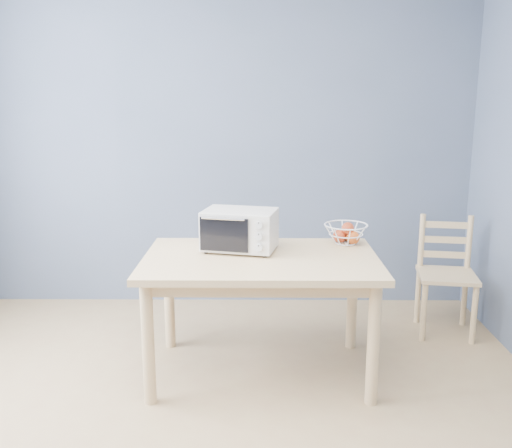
{
  "coord_description": "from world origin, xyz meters",
  "views": [
    {
      "loc": [
        0.32,
        -2.31,
        1.69
      ],
      "look_at": [
        0.29,
        1.05,
        0.93
      ],
      "focal_mm": 40.0,
      "sensor_mm": 36.0,
      "label": 1
    }
  ],
  "objects_px": {
    "toaster_oven": "(237,229)",
    "fruit_basket": "(346,233)",
    "dining_table": "(261,273)",
    "dining_chair": "(446,276)"
  },
  "relations": [
    {
      "from": "dining_table",
      "to": "dining_chair",
      "type": "height_order",
      "value": "dining_chair"
    },
    {
      "from": "fruit_basket",
      "to": "dining_chair",
      "type": "relative_size",
      "value": 0.35
    },
    {
      "from": "fruit_basket",
      "to": "dining_table",
      "type": "bearing_deg",
      "value": -151.02
    },
    {
      "from": "toaster_oven",
      "to": "fruit_basket",
      "type": "height_order",
      "value": "toaster_oven"
    },
    {
      "from": "dining_table",
      "to": "fruit_basket",
      "type": "xyz_separation_m",
      "value": [
        0.55,
        0.31,
        0.17
      ]
    },
    {
      "from": "dining_chair",
      "to": "dining_table",
      "type": "bearing_deg",
      "value": -145.38
    },
    {
      "from": "toaster_oven",
      "to": "dining_chair",
      "type": "bearing_deg",
      "value": 31.93
    },
    {
      "from": "toaster_oven",
      "to": "fruit_basket",
      "type": "bearing_deg",
      "value": 26.09
    },
    {
      "from": "dining_chair",
      "to": "fruit_basket",
      "type": "bearing_deg",
      "value": -147.43
    },
    {
      "from": "dining_table",
      "to": "toaster_oven",
      "type": "distance_m",
      "value": 0.31
    }
  ]
}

